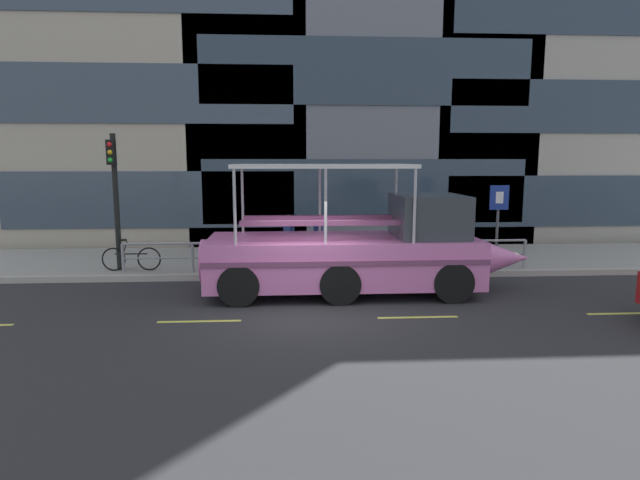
{
  "coord_description": "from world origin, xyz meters",
  "views": [
    {
      "loc": [
        -0.47,
        -12.05,
        3.44
      ],
      "look_at": [
        0.41,
        2.15,
        1.3
      ],
      "focal_mm": 29.57,
      "sensor_mm": 36.0,
      "label": 1
    }
  ],
  "objects_px": {
    "leaned_bicycle": "(131,258)",
    "pedestrian_mid_left": "(318,236)",
    "parking_sign": "(498,211)",
    "pedestrian_mid_right": "(289,233)",
    "duck_tour_boat": "(361,251)",
    "pedestrian_near_bow": "(419,229)",
    "traffic_light_pole": "(115,188)"
  },
  "relations": [
    {
      "from": "pedestrian_mid_left",
      "to": "pedestrian_mid_right",
      "type": "xyz_separation_m",
      "value": [
        -0.92,
        0.57,
        0.01
      ]
    },
    {
      "from": "traffic_light_pole",
      "to": "duck_tour_boat",
      "type": "distance_m",
      "value": 7.57
    },
    {
      "from": "parking_sign",
      "to": "pedestrian_mid_right",
      "type": "distance_m",
      "value": 6.68
    },
    {
      "from": "traffic_light_pole",
      "to": "pedestrian_mid_left",
      "type": "height_order",
      "value": "traffic_light_pole"
    },
    {
      "from": "leaned_bicycle",
      "to": "duck_tour_boat",
      "type": "xyz_separation_m",
      "value": [
        6.61,
        -2.34,
        0.54
      ]
    },
    {
      "from": "traffic_light_pole",
      "to": "pedestrian_mid_left",
      "type": "xyz_separation_m",
      "value": [
        6.04,
        0.54,
        -1.55
      ]
    },
    {
      "from": "leaned_bicycle",
      "to": "pedestrian_near_bow",
      "type": "xyz_separation_m",
      "value": [
        8.94,
        0.95,
        0.69
      ]
    },
    {
      "from": "pedestrian_near_bow",
      "to": "leaned_bicycle",
      "type": "bearing_deg",
      "value": -173.91
    },
    {
      "from": "parking_sign",
      "to": "pedestrian_near_bow",
      "type": "bearing_deg",
      "value": 163.51
    },
    {
      "from": "duck_tour_boat",
      "to": "pedestrian_mid_right",
      "type": "xyz_separation_m",
      "value": [
        -1.89,
        3.53,
        0.0
      ]
    },
    {
      "from": "traffic_light_pole",
      "to": "duck_tour_boat",
      "type": "bearing_deg",
      "value": -19.15
    },
    {
      "from": "duck_tour_boat",
      "to": "pedestrian_mid_right",
      "type": "distance_m",
      "value": 4.01
    },
    {
      "from": "traffic_light_pole",
      "to": "pedestrian_mid_left",
      "type": "bearing_deg",
      "value": 5.08
    },
    {
      "from": "duck_tour_boat",
      "to": "pedestrian_near_bow",
      "type": "relative_size",
      "value": 4.91
    },
    {
      "from": "leaned_bicycle",
      "to": "pedestrian_mid_left",
      "type": "distance_m",
      "value": 5.7
    },
    {
      "from": "leaned_bicycle",
      "to": "duck_tour_boat",
      "type": "height_order",
      "value": "duck_tour_boat"
    },
    {
      "from": "duck_tour_boat",
      "to": "pedestrian_mid_left",
      "type": "relative_size",
      "value": 5.73
    },
    {
      "from": "traffic_light_pole",
      "to": "leaned_bicycle",
      "type": "height_order",
      "value": "traffic_light_pole"
    },
    {
      "from": "parking_sign",
      "to": "leaned_bicycle",
      "type": "height_order",
      "value": "parking_sign"
    },
    {
      "from": "duck_tour_boat",
      "to": "pedestrian_near_bow",
      "type": "xyz_separation_m",
      "value": [
        2.34,
        3.29,
        0.14
      ]
    },
    {
      "from": "duck_tour_boat",
      "to": "pedestrian_near_bow",
      "type": "distance_m",
      "value": 4.04
    },
    {
      "from": "parking_sign",
      "to": "duck_tour_boat",
      "type": "height_order",
      "value": "duck_tour_boat"
    },
    {
      "from": "traffic_light_pole",
      "to": "pedestrian_mid_right",
      "type": "height_order",
      "value": "traffic_light_pole"
    },
    {
      "from": "parking_sign",
      "to": "pedestrian_mid_right",
      "type": "relative_size",
      "value": 1.64
    },
    {
      "from": "traffic_light_pole",
      "to": "parking_sign",
      "type": "distance_m",
      "value": 11.71
    },
    {
      "from": "parking_sign",
      "to": "leaned_bicycle",
      "type": "bearing_deg",
      "value": -178.68
    },
    {
      "from": "parking_sign",
      "to": "leaned_bicycle",
      "type": "distance_m",
      "value": 11.37
    },
    {
      "from": "traffic_light_pole",
      "to": "parking_sign",
      "type": "bearing_deg",
      "value": 0.82
    },
    {
      "from": "leaned_bicycle",
      "to": "pedestrian_mid_left",
      "type": "relative_size",
      "value": 1.15
    },
    {
      "from": "parking_sign",
      "to": "pedestrian_near_bow",
      "type": "distance_m",
      "value": 2.53
    },
    {
      "from": "leaned_bicycle",
      "to": "pedestrian_near_bow",
      "type": "relative_size",
      "value": 0.99
    },
    {
      "from": "traffic_light_pole",
      "to": "pedestrian_mid_left",
      "type": "distance_m",
      "value": 6.26
    }
  ]
}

